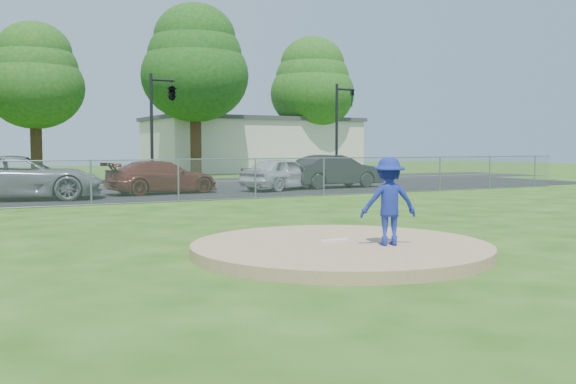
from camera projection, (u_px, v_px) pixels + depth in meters
name	position (u px, v px, depth m)	size (l,w,h in m)	color
ground	(169.00, 208.00, 20.37)	(120.00, 120.00, 0.00)	#244E11
pitchers_mound	(340.00, 248.00, 11.59)	(5.40, 5.40, 0.20)	tan
pitching_rubber	(334.00, 240.00, 11.75)	(0.60, 0.15, 0.04)	white
chain_link_fence	(151.00, 181.00, 22.08)	(40.00, 0.06, 1.50)	gray
parking_lot	(119.00, 195.00, 26.08)	(50.00, 8.00, 0.01)	black
street	(84.00, 185.00, 32.67)	(60.00, 7.00, 0.01)	black
commercial_building	(251.00, 144.00, 52.38)	(16.40, 9.40, 4.30)	beige
tree_center	(34.00, 75.00, 40.53)	(6.16, 6.16, 9.84)	#362113
tree_right	(195.00, 63.00, 43.42)	(7.28, 7.28, 11.63)	#382214
tree_far_right	(312.00, 83.00, 51.30)	(6.72, 6.72, 10.74)	#3B2315
traffic_signal_center	(170.00, 94.00, 32.47)	(1.42, 2.48, 5.60)	black
traffic_signal_right	(340.00, 123.00, 37.41)	(1.28, 0.20, 5.60)	black
pitcher	(389.00, 201.00, 11.27)	(1.00, 0.58, 1.55)	navy
parked_car_gray	(22.00, 178.00, 23.41)	(2.68, 5.81, 1.62)	gray
parked_car_darkred	(162.00, 177.00, 26.51)	(1.91, 4.69, 1.36)	maroon
parked_car_pearl	(282.00, 174.00, 28.79)	(1.73, 4.30, 1.46)	silver
parked_car_charcoal	(334.00, 171.00, 30.44)	(1.64, 4.71, 1.55)	black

